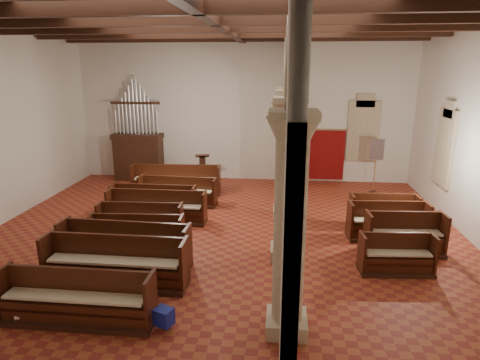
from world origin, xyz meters
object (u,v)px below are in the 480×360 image
Objects in this scene: lectern at (203,172)px; nave_pew_0 at (77,306)px; processional_banner at (375,173)px; pipe_organ at (138,148)px; aisle_pew_0 at (396,260)px.

nave_pew_0 is (-0.62, -9.37, -0.23)m from lectern.
lectern reaches higher than nave_pew_0.
lectern is 6.85m from processional_banner.
lectern is at bearing 86.49° from nave_pew_0.
pipe_organ reaches higher than lectern.
processional_banner is at bearing 78.53° from aisle_pew_0.
aisle_pew_0 is at bearing -40.09° from pipe_organ.
lectern is 9.02m from aisle_pew_0.
nave_pew_0 reaches higher than aisle_pew_0.
aisle_pew_0 is at bearing 21.93° from nave_pew_0.
lectern is (2.94, -0.75, -0.80)m from pipe_organ.
processional_banner is 0.77× the size of nave_pew_0.
pipe_organ is 10.44m from nave_pew_0.
aisle_pew_0 is (6.59, 2.62, -0.02)m from nave_pew_0.
lectern is 0.47× the size of nave_pew_0.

